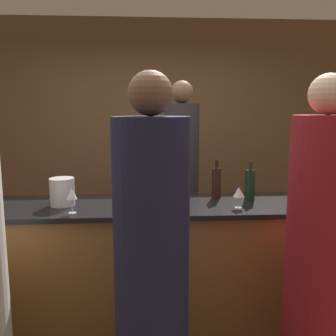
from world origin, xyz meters
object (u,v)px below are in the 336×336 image
guest_2 (152,273)px  guest_1 (318,257)px  wine_bottle_1 (216,183)px  bartender (181,194)px  ice_bucket (62,192)px  wine_bottle_0 (250,184)px

guest_2 → guest_1: bearing=8.2°
guest_2 → wine_bottle_1: guest_2 is taller
bartender → ice_bucket: (-0.94, -0.77, 0.21)m
guest_1 → ice_bucket: bearing=156.6°
wine_bottle_0 → wine_bottle_1: size_ratio=0.99×
bartender → ice_bucket: 1.24m
guest_1 → ice_bucket: size_ratio=9.69×
wine_bottle_0 → ice_bucket: (-1.39, -0.07, -0.02)m
bartender → guest_2: size_ratio=1.03×
bartender → guest_1: bearing=114.0°
guest_1 → wine_bottle_1: 0.98m
guest_2 → wine_bottle_1: size_ratio=6.42×
wine_bottle_1 → bartender: bearing=108.6°
guest_2 → ice_bucket: (-0.62, 0.83, 0.26)m
guest_2 → wine_bottle_0: size_ratio=6.47×
guest_2 → wine_bottle_0: guest_2 is taller
bartender → guest_1: size_ratio=1.03×
guest_1 → wine_bottle_0: (-0.20, 0.76, 0.28)m
bartender → wine_bottle_1: bartender is taller
wine_bottle_0 → wine_bottle_1: 0.26m
bartender → wine_bottle_0: bearing=122.7°
bartender → guest_2: bartender is taller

